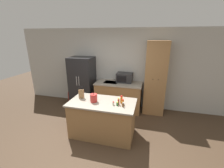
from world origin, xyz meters
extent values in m
plane|color=#423021|center=(0.00, 0.00, 0.00)|extent=(14.00, 14.00, 0.00)
cube|color=#B2B2AD|center=(0.00, 2.33, 1.30)|extent=(7.20, 0.06, 2.60)
cube|color=black|center=(-1.21, 1.97, 0.85)|extent=(0.78, 0.66, 1.69)
cylinder|color=silver|center=(-1.25, 1.63, 0.98)|extent=(0.02, 0.02, 0.30)
cylinder|color=silver|center=(-1.17, 1.63, 0.98)|extent=(0.02, 0.02, 0.30)
cube|color=olive|center=(0.06, 1.96, 0.44)|extent=(1.45, 0.67, 0.88)
cube|color=gray|center=(0.06, 1.96, 0.90)|extent=(1.49, 0.71, 0.03)
cube|color=#9EA0A3|center=(-0.20, 1.96, 0.91)|extent=(0.44, 0.34, 0.01)
cube|color=olive|center=(1.18, 2.05, 1.12)|extent=(0.62, 0.51, 2.23)
sphere|color=black|center=(1.10, 1.78, 1.16)|extent=(0.02, 0.02, 0.02)
sphere|color=black|center=(1.25, 1.78, 1.16)|extent=(0.02, 0.02, 0.02)
cube|color=olive|center=(-0.03, 0.53, 0.42)|extent=(1.50, 0.79, 0.85)
cube|color=gray|center=(-0.03, 0.53, 0.86)|extent=(1.56, 0.85, 0.03)
cube|color=#232326|center=(0.22, 2.09, 1.07)|extent=(0.50, 0.37, 0.30)
cube|color=black|center=(0.16, 1.90, 1.07)|extent=(0.30, 0.01, 0.21)
cube|color=olive|center=(-0.60, 0.62, 0.99)|extent=(0.12, 0.07, 0.22)
cylinder|color=black|center=(-0.63, 0.61, 1.14)|extent=(0.02, 0.02, 0.08)
cylinder|color=black|center=(-0.61, 0.62, 1.15)|extent=(0.02, 0.02, 0.10)
cylinder|color=black|center=(-0.58, 0.62, 1.15)|extent=(0.02, 0.02, 0.09)
cylinder|color=black|center=(-0.56, 0.63, 1.15)|extent=(0.02, 0.02, 0.10)
cylinder|color=#563319|center=(0.50, 0.40, 0.92)|extent=(0.04, 0.04, 0.09)
cylinder|color=silver|center=(0.50, 0.40, 0.98)|extent=(0.03, 0.03, 0.02)
cylinder|color=orange|center=(0.47, 0.51, 0.94)|extent=(0.05, 0.05, 0.11)
cylinder|color=red|center=(0.47, 0.51, 1.00)|extent=(0.04, 0.04, 0.02)
cylinder|color=beige|center=(0.27, 0.43, 0.92)|extent=(0.05, 0.05, 0.07)
cylinder|color=red|center=(0.27, 0.43, 0.96)|extent=(0.04, 0.04, 0.02)
cylinder|color=#B2281E|center=(0.37, 0.49, 0.95)|extent=(0.04, 0.04, 0.13)
cylinder|color=#E5DB4C|center=(0.37, 0.49, 1.03)|extent=(0.03, 0.03, 0.03)
cylinder|color=#337033|center=(0.36, 0.44, 0.92)|extent=(0.05, 0.05, 0.07)
cylinder|color=#E5DB4C|center=(0.36, 0.44, 0.96)|extent=(0.04, 0.04, 0.02)
cylinder|color=orange|center=(0.42, 0.59, 0.96)|extent=(0.06, 0.06, 0.15)
cylinder|color=red|center=(0.42, 0.59, 1.05)|extent=(0.05, 0.05, 0.03)
cylinder|color=#B72D28|center=(-0.22, 0.49, 0.98)|extent=(0.17, 0.17, 0.19)
sphere|color=#262628|center=(-0.22, 0.49, 1.08)|extent=(0.02, 0.02, 0.02)
cylinder|color=red|center=(-1.76, 1.98, 0.20)|extent=(0.11, 0.11, 0.40)
cylinder|color=black|center=(-1.76, 1.98, 0.44)|extent=(0.05, 0.05, 0.07)
camera|label=1|loc=(1.01, -2.52, 2.38)|focal=24.00mm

